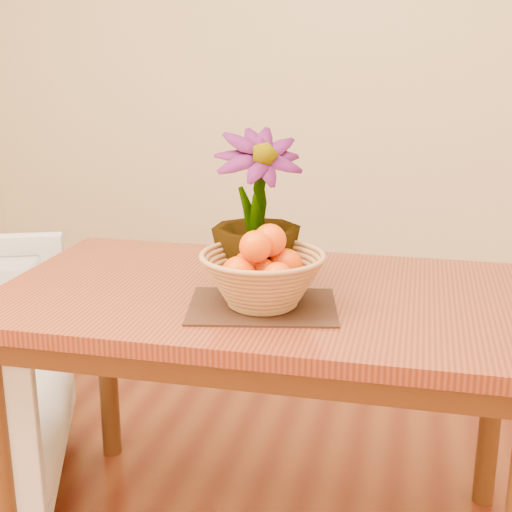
# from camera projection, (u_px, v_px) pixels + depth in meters

# --- Properties ---
(wall_back) EXTENTS (4.00, 0.02, 2.70)m
(wall_back) POSITION_uv_depth(u_px,v_px,m) (351.00, 51.00, 3.51)
(wall_back) COLOR #FFEEC2
(wall_back) RESTS_ON floor
(table) EXTENTS (1.40, 0.80, 0.75)m
(table) POSITION_uv_depth(u_px,v_px,m) (267.00, 322.00, 1.87)
(table) COLOR maroon
(table) RESTS_ON floor
(placemat) EXTENTS (0.40, 0.33, 0.01)m
(placemat) POSITION_uv_depth(u_px,v_px,m) (263.00, 306.00, 1.72)
(placemat) COLOR #341C13
(placemat) RESTS_ON table
(wicker_basket) EXTENTS (0.30, 0.30, 0.12)m
(wicker_basket) POSITION_uv_depth(u_px,v_px,m) (263.00, 281.00, 1.71)
(wicker_basket) COLOR #B5804B
(wicker_basket) RESTS_ON placemat
(orange_pile) EXTENTS (0.18, 0.17, 0.14)m
(orange_pile) POSITION_uv_depth(u_px,v_px,m) (263.00, 262.00, 1.69)
(orange_pile) COLOR #DD5003
(orange_pile) RESTS_ON wicker_basket
(potted_plant) EXTENTS (0.31, 0.31, 0.41)m
(potted_plant) POSITION_uv_depth(u_px,v_px,m) (256.00, 212.00, 1.81)
(potted_plant) COLOR #194413
(potted_plant) RESTS_ON table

